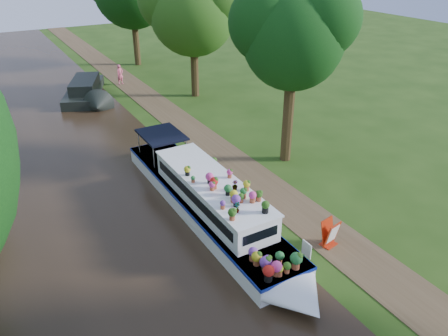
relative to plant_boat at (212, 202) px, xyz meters
The scene contains 10 objects.
ground 2.41m from the plant_boat, ahead, with size 100.00×100.00×0.00m, color #203F0F.
canal_water 3.84m from the plant_boat, behind, with size 10.00×100.00×0.02m, color black.
towpath 3.55m from the plant_boat, ahead, with size 2.20×100.00×0.03m, color #4A3822.
plant_boat is the anchor object (origin of this frame).
tree_near_overhang 8.90m from the plant_boat, 27.22° to the left, with size 5.52×5.28×8.99m.
tree_near_mid 17.47m from the plant_boat, 66.00° to the left, with size 6.90×6.60×9.40m.
second_boat 18.53m from the plant_boat, 91.55° to the left, with size 4.52×7.99×1.45m.
sandwich_board 4.81m from the plant_boat, 51.39° to the right, with size 0.69×0.64×1.05m.
pedestrian_pink 20.79m from the plant_boat, 82.20° to the left, with size 0.58×0.38×1.58m, color #E960B6.
verge_plant 1.89m from the plant_boat, 21.33° to the right, with size 0.35×0.31×0.39m, color #205A1B.
Camera 1 is at (-9.39, -13.39, 10.30)m, focal length 35.00 mm.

